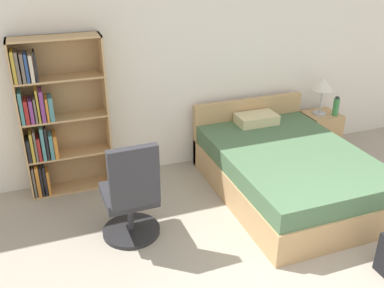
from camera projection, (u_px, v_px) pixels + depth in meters
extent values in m
cube|color=white|center=(204.00, 61.00, 5.12)|extent=(9.00, 0.06, 2.60)
cube|color=tan|center=(21.00, 124.00, 4.48)|extent=(0.02, 0.28, 1.75)
cube|color=tan|center=(107.00, 113.00, 4.76)|extent=(0.02, 0.28, 1.75)
cube|color=#A48256|center=(64.00, 114.00, 4.73)|extent=(0.92, 0.01, 1.75)
cube|color=tan|center=(74.00, 186.00, 4.99)|extent=(0.88, 0.27, 0.02)
cube|color=#665B51|center=(34.00, 181.00, 4.74)|extent=(0.02, 0.16, 0.36)
cube|color=orange|center=(38.00, 179.00, 4.78)|extent=(0.04, 0.22, 0.36)
cube|color=black|center=(42.00, 180.00, 4.76)|extent=(0.02, 0.16, 0.35)
cube|color=black|center=(45.00, 178.00, 4.79)|extent=(0.02, 0.20, 0.36)
cube|color=orange|center=(48.00, 181.00, 4.80)|extent=(0.03, 0.16, 0.30)
cube|color=tan|center=(70.00, 153.00, 4.80)|extent=(0.88, 0.27, 0.02)
cube|color=black|center=(29.00, 149.00, 4.58)|extent=(0.03, 0.18, 0.26)
cube|color=gold|center=(32.00, 146.00, 4.58)|extent=(0.03, 0.18, 0.32)
cube|color=#665B51|center=(35.00, 145.00, 4.58)|extent=(0.02, 0.16, 0.34)
cube|color=maroon|center=(39.00, 148.00, 4.61)|extent=(0.03, 0.17, 0.26)
cube|color=teal|center=(43.00, 142.00, 4.61)|extent=(0.03, 0.20, 0.37)
cube|color=black|center=(47.00, 142.00, 4.63)|extent=(0.02, 0.20, 0.37)
cube|color=teal|center=(51.00, 145.00, 4.65)|extent=(0.04, 0.17, 0.28)
cube|color=orange|center=(55.00, 144.00, 4.68)|extent=(0.04, 0.22, 0.26)
cube|color=tan|center=(65.00, 117.00, 4.62)|extent=(0.88, 0.27, 0.02)
cube|color=teal|center=(21.00, 107.00, 4.39)|extent=(0.03, 0.22, 0.34)
cube|color=maroon|center=(26.00, 111.00, 4.41)|extent=(0.04, 0.18, 0.25)
cube|color=#7A387F|center=(31.00, 110.00, 4.43)|extent=(0.04, 0.20, 0.25)
cube|color=#665B51|center=(35.00, 110.00, 4.42)|extent=(0.02, 0.16, 0.26)
cube|color=gold|center=(38.00, 105.00, 4.42)|extent=(0.02, 0.18, 0.35)
cube|color=#7A387F|center=(42.00, 105.00, 4.45)|extent=(0.04, 0.21, 0.33)
cube|color=orange|center=(47.00, 108.00, 4.47)|extent=(0.03, 0.18, 0.25)
cube|color=teal|center=(51.00, 108.00, 4.49)|extent=(0.04, 0.20, 0.26)
cube|color=tan|center=(59.00, 78.00, 4.43)|extent=(0.88, 0.27, 0.02)
cube|color=gold|center=(14.00, 66.00, 4.21)|extent=(0.03, 0.22, 0.32)
cube|color=#665B51|center=(18.00, 66.00, 4.22)|extent=(0.03, 0.22, 0.31)
cube|color=#665B51|center=(23.00, 67.00, 4.22)|extent=(0.03, 0.19, 0.29)
cube|color=navy|center=(27.00, 67.00, 4.25)|extent=(0.03, 0.21, 0.29)
cube|color=beige|center=(31.00, 67.00, 4.27)|extent=(0.04, 0.22, 0.27)
cube|color=black|center=(35.00, 66.00, 4.26)|extent=(0.02, 0.18, 0.30)
cube|color=tan|center=(54.00, 37.00, 4.25)|extent=(0.92, 0.28, 0.02)
cube|color=tan|center=(287.00, 180.00, 4.80)|extent=(1.48, 2.09, 0.34)
cube|color=#4C704C|center=(290.00, 159.00, 4.68)|extent=(1.45, 2.05, 0.21)
cube|color=tan|center=(248.00, 128.00, 5.55)|extent=(1.48, 0.08, 0.80)
cube|color=beige|center=(256.00, 119.00, 5.28)|extent=(0.50, 0.30, 0.12)
cylinder|color=#232326|center=(132.00, 230.00, 4.22)|extent=(0.56, 0.56, 0.04)
cylinder|color=#333338|center=(130.00, 214.00, 4.14)|extent=(0.06, 0.06, 0.35)
cube|color=#2D2D33|center=(129.00, 194.00, 4.04)|extent=(0.49, 0.49, 0.10)
cube|color=#2D2D33|center=(134.00, 178.00, 3.66)|extent=(0.44, 0.09, 0.57)
cube|color=tan|center=(320.00, 131.00, 5.80)|extent=(0.44, 0.40, 0.52)
sphere|color=tan|center=(331.00, 130.00, 5.58)|extent=(0.02, 0.02, 0.02)
cylinder|color=#B2B2B7|center=(319.00, 113.00, 5.67)|extent=(0.18, 0.18, 0.02)
cylinder|color=#B2B2B7|center=(321.00, 101.00, 5.60)|extent=(0.02, 0.02, 0.32)
cone|color=silver|center=(323.00, 84.00, 5.50)|extent=(0.28, 0.28, 0.16)
cylinder|color=#3F8C4C|center=(336.00, 107.00, 5.59)|extent=(0.08, 0.08, 0.23)
cylinder|color=#2D2D33|center=(337.00, 98.00, 5.54)|extent=(0.05, 0.05, 0.03)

